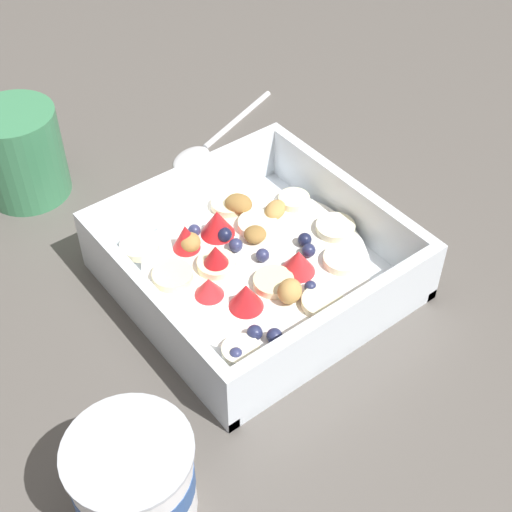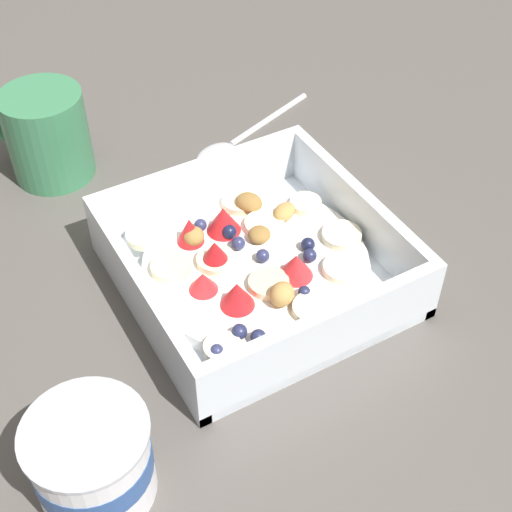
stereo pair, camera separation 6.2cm
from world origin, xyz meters
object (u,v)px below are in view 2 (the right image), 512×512
(fruit_bowl, at_px, (255,264))
(yogurt_cup, at_px, (92,460))
(coffee_mug, at_px, (46,135))
(spoon, at_px, (233,140))

(fruit_bowl, bearing_deg, yogurt_cup, 122.07)
(yogurt_cup, bearing_deg, coffee_mug, -13.80)
(spoon, bearing_deg, fruit_bowl, 156.92)
(fruit_bowl, relative_size, spoon, 1.28)
(fruit_bowl, bearing_deg, spoon, -23.08)
(yogurt_cup, height_order, coffee_mug, coffee_mug)
(spoon, relative_size, yogurt_cup, 2.06)
(yogurt_cup, xyz_separation_m, coffee_mug, (0.35, -0.09, 0.01))
(fruit_bowl, height_order, yogurt_cup, yogurt_cup)
(fruit_bowl, distance_m, yogurt_cup, 0.22)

